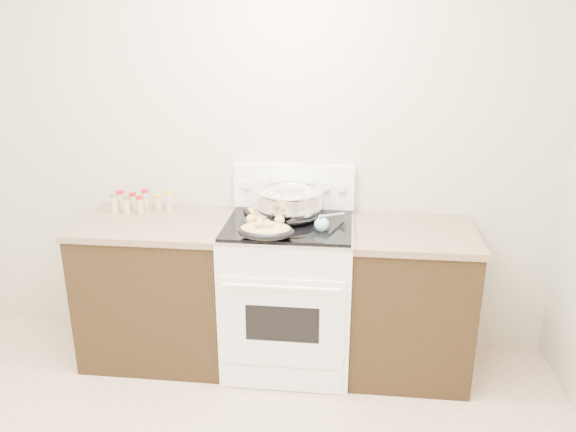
# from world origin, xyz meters

# --- Properties ---
(room_shell) EXTENTS (4.10, 3.60, 2.75)m
(room_shell) POSITION_xyz_m (0.00, 0.00, 1.70)
(room_shell) COLOR beige
(room_shell) RESTS_ON ground
(counter_left) EXTENTS (0.93, 0.67, 0.92)m
(counter_left) POSITION_xyz_m (-0.48, 1.43, 0.46)
(counter_left) COLOR black
(counter_left) RESTS_ON ground
(counter_right) EXTENTS (0.73, 0.67, 0.92)m
(counter_right) POSITION_xyz_m (1.08, 1.43, 0.46)
(counter_right) COLOR black
(counter_right) RESTS_ON ground
(kitchen_range) EXTENTS (0.78, 0.73, 1.22)m
(kitchen_range) POSITION_xyz_m (0.35, 1.42, 0.49)
(kitchen_range) COLOR white
(kitchen_range) RESTS_ON ground
(mixing_bowl) EXTENTS (0.51, 0.51, 0.24)m
(mixing_bowl) POSITION_xyz_m (0.35, 1.48, 1.04)
(mixing_bowl) COLOR silver
(mixing_bowl) RESTS_ON kitchen_range
(roasting_pan) EXTENTS (0.32, 0.23, 0.11)m
(roasting_pan) POSITION_xyz_m (0.25, 1.15, 0.99)
(roasting_pan) COLOR black
(roasting_pan) RESTS_ON kitchen_range
(baking_sheet) EXTENTS (0.51, 0.45, 0.06)m
(baking_sheet) POSITION_xyz_m (0.30, 1.53, 0.96)
(baking_sheet) COLOR black
(baking_sheet) RESTS_ON kitchen_range
(wooden_spoon) EXTENTS (0.06, 0.27, 0.04)m
(wooden_spoon) POSITION_xyz_m (0.29, 1.35, 0.95)
(wooden_spoon) COLOR #AA7F4D
(wooden_spoon) RESTS_ON kitchen_range
(blue_ladle) EXTENTS (0.17, 0.26, 0.11)m
(blue_ladle) POSITION_xyz_m (0.56, 1.32, 0.98)
(blue_ladle) COLOR #86B0C8
(blue_ladle) RESTS_ON kitchen_range
(spice_jars) EXTENTS (0.38, 0.15, 0.13)m
(spice_jars) POSITION_xyz_m (-0.64, 1.60, 0.98)
(spice_jars) COLOR #BFB28C
(spice_jars) RESTS_ON counter_left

